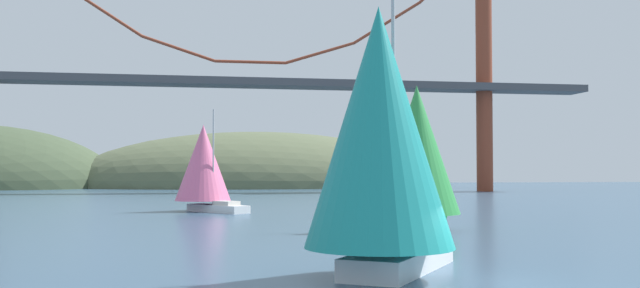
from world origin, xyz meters
name	(u,v)px	position (x,y,z in m)	size (l,w,h in m)	color
ground_plane	(485,283)	(0.00, 0.00, 0.00)	(360.00, 360.00, 0.00)	#385670
headland_center	(259,187)	(5.00, 135.00, 0.00)	(82.47, 44.00, 24.14)	#5B6647
suspension_bridge	(251,72)	(0.00, 95.00, 19.83)	(117.28, 6.00, 43.77)	brown
sailboat_teal_sail	(380,135)	(-3.11, 1.40, 4.84)	(7.63, 8.86, 9.88)	white
sailboat_green_sail	(415,153)	(4.01, 19.80, 4.72)	(9.03, 6.72, 9.79)	navy
sailboat_pink_spinnaker	(204,165)	(-8.32, 42.47, 4.13)	(7.36, 8.45, 9.00)	white
channel_buoy	(440,213)	(9.21, 29.96, 0.37)	(1.10, 1.10, 2.64)	green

